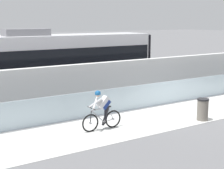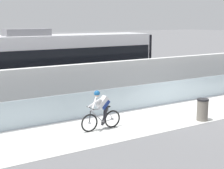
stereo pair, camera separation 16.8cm
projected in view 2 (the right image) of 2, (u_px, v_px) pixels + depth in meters
ground_plane at (192, 112)px, 16.32m from camera, size 200.00×200.00×0.00m
bike_path_deck at (192, 112)px, 16.32m from camera, size 32.00×3.20×0.01m
glass_parapet at (166, 93)px, 17.75m from camera, size 32.00×0.05×1.17m
concrete_barrier_wall at (145, 79)px, 19.15m from camera, size 32.00×0.36×2.16m
tram_rail_near at (120, 90)px, 21.41m from camera, size 32.00×0.08×0.01m
tram_rail_far at (108, 86)px, 22.61m from camera, size 32.00×0.08×0.01m
tram at (61, 62)px, 19.78m from camera, size 11.06×2.54×3.81m
cyclist_on_bike at (101, 111)px, 13.56m from camera, size 1.77×0.58×1.61m
trash_bin at (202, 110)px, 14.85m from camera, size 0.51×0.51×0.96m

